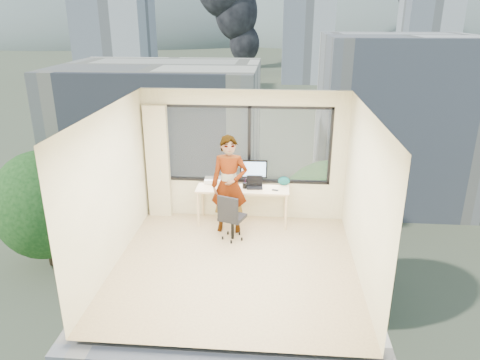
# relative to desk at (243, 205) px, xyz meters

# --- Properties ---
(floor) EXTENTS (4.00, 4.00, 0.01)m
(floor) POSITION_rel_desk_xyz_m (0.00, -1.66, -0.38)
(floor) COLOR #C9B683
(floor) RESTS_ON ground
(ceiling) EXTENTS (4.00, 4.00, 0.01)m
(ceiling) POSITION_rel_desk_xyz_m (0.00, -1.66, 2.23)
(ceiling) COLOR white
(ceiling) RESTS_ON ground
(wall_front) EXTENTS (4.00, 0.01, 2.60)m
(wall_front) POSITION_rel_desk_xyz_m (0.00, -3.66, 0.93)
(wall_front) COLOR beige
(wall_front) RESTS_ON ground
(wall_left) EXTENTS (0.01, 4.00, 2.60)m
(wall_left) POSITION_rel_desk_xyz_m (-2.00, -1.66, 0.93)
(wall_left) COLOR beige
(wall_left) RESTS_ON ground
(wall_right) EXTENTS (0.01, 4.00, 2.60)m
(wall_right) POSITION_rel_desk_xyz_m (2.00, -1.66, 0.93)
(wall_right) COLOR beige
(wall_right) RESTS_ON ground
(window_wall) EXTENTS (3.30, 0.16, 1.55)m
(window_wall) POSITION_rel_desk_xyz_m (0.05, 0.34, 1.15)
(window_wall) COLOR black
(window_wall) RESTS_ON ground
(curtain) EXTENTS (0.45, 0.14, 2.30)m
(curtain) POSITION_rel_desk_xyz_m (-1.72, 0.22, 0.77)
(curtain) COLOR #F3E1BE
(curtain) RESTS_ON floor
(desk) EXTENTS (1.80, 0.60, 0.75)m
(desk) POSITION_rel_desk_xyz_m (0.00, 0.00, 0.00)
(desk) COLOR beige
(desk) RESTS_ON floor
(chair) EXTENTS (0.61, 0.61, 0.92)m
(chair) POSITION_rel_desk_xyz_m (-0.13, -0.71, 0.09)
(chair) COLOR black
(chair) RESTS_ON floor
(person) EXTENTS (0.68, 0.45, 1.87)m
(person) POSITION_rel_desk_xyz_m (-0.23, -0.36, 0.56)
(person) COLOR #2D2D33
(person) RESTS_ON floor
(monitor) EXTENTS (0.53, 0.13, 0.53)m
(monitor) POSITION_rel_desk_xyz_m (0.20, 0.14, 0.64)
(monitor) COLOR black
(monitor) RESTS_ON desk
(game_console) EXTENTS (0.36, 0.31, 0.08)m
(game_console) POSITION_rel_desk_xyz_m (-0.62, 0.25, 0.42)
(game_console) COLOR white
(game_console) RESTS_ON desk
(laptop) EXTENTS (0.33, 0.34, 0.20)m
(laptop) POSITION_rel_desk_xyz_m (0.23, -0.01, 0.47)
(laptop) COLOR black
(laptop) RESTS_ON desk
(cellphone) EXTENTS (0.13, 0.09, 0.01)m
(cellphone) POSITION_rel_desk_xyz_m (0.63, -0.10, 0.38)
(cellphone) COLOR black
(cellphone) RESTS_ON desk
(pen_cup) EXTENTS (0.11, 0.11, 0.11)m
(pen_cup) POSITION_rel_desk_xyz_m (0.04, -0.04, 0.43)
(pen_cup) COLOR black
(pen_cup) RESTS_ON desk
(handbag) EXTENTS (0.26, 0.18, 0.18)m
(handbag) POSITION_rel_desk_xyz_m (0.80, 0.19, 0.47)
(handbag) COLOR #0D494E
(handbag) RESTS_ON desk
(exterior_ground) EXTENTS (400.00, 400.00, 0.04)m
(exterior_ground) POSITION_rel_desk_xyz_m (0.00, 118.34, -14.38)
(exterior_ground) COLOR #515B3D
(exterior_ground) RESTS_ON ground
(near_bldg_a) EXTENTS (16.00, 12.00, 14.00)m
(near_bldg_a) POSITION_rel_desk_xyz_m (-9.00, 28.34, -7.38)
(near_bldg_a) COLOR #F5EDCD
(near_bldg_a) RESTS_ON exterior_ground
(near_bldg_b) EXTENTS (14.00, 13.00, 16.00)m
(near_bldg_b) POSITION_rel_desk_xyz_m (12.00, 36.34, -6.38)
(near_bldg_b) COLOR silver
(near_bldg_b) RESTS_ON exterior_ground
(far_tower_a) EXTENTS (14.00, 14.00, 28.00)m
(far_tower_a) POSITION_rel_desk_xyz_m (-35.00, 93.34, -0.38)
(far_tower_a) COLOR silver
(far_tower_a) RESTS_ON exterior_ground
(far_tower_b) EXTENTS (13.00, 13.00, 30.00)m
(far_tower_b) POSITION_rel_desk_xyz_m (8.00, 118.34, 0.62)
(far_tower_b) COLOR silver
(far_tower_b) RESTS_ON exterior_ground
(far_tower_c) EXTENTS (15.00, 15.00, 26.00)m
(far_tower_c) POSITION_rel_desk_xyz_m (45.00, 138.34, -1.38)
(far_tower_c) COLOR silver
(far_tower_c) RESTS_ON exterior_ground
(far_tower_d) EXTENTS (16.00, 14.00, 22.00)m
(far_tower_d) POSITION_rel_desk_xyz_m (-60.00, 148.34, -3.38)
(far_tower_d) COLOR silver
(far_tower_d) RESTS_ON exterior_ground
(hill_a) EXTENTS (288.00, 216.00, 90.00)m
(hill_a) POSITION_rel_desk_xyz_m (-120.00, 318.34, -14.38)
(hill_a) COLOR slate
(hill_a) RESTS_ON exterior_ground
(hill_b) EXTENTS (300.00, 220.00, 96.00)m
(hill_b) POSITION_rel_desk_xyz_m (100.00, 318.34, -14.38)
(hill_b) COLOR slate
(hill_b) RESTS_ON exterior_ground
(tree_a) EXTENTS (7.00, 7.00, 8.00)m
(tree_a) POSITION_rel_desk_xyz_m (-16.00, 20.34, -10.38)
(tree_a) COLOR #184517
(tree_a) RESTS_ON exterior_ground
(tree_b) EXTENTS (7.60, 7.60, 9.00)m
(tree_b) POSITION_rel_desk_xyz_m (4.00, 16.34, -9.88)
(tree_b) COLOR #184517
(tree_b) RESTS_ON exterior_ground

